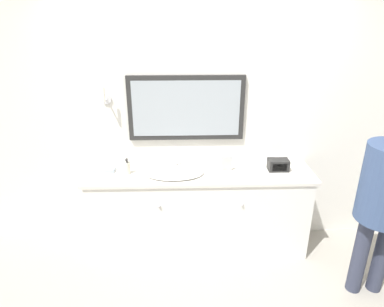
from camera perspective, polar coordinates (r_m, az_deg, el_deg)
The scene contains 9 objects.
ground_plane at distance 3.54m, azimuth 1.38°, elevation -17.79°, with size 14.00×14.00×0.00m, color #9E998E.
wall_back at distance 3.38m, azimuth 1.04°, elevation 5.16°, with size 8.00×0.18×2.55m.
vanity_counter at distance 3.49m, azimuth 1.21°, elevation -9.61°, with size 2.18×0.51×0.87m.
sink_basin at distance 3.25m, azimuth -2.99°, elevation -3.11°, with size 0.56×0.39×0.19m.
soap_bottle at distance 3.29m, azimuth -10.73°, elevation -2.35°, with size 0.06×0.06×0.16m.
appliance_box at distance 3.41m, azimuth 14.18°, elevation -1.85°, with size 0.19×0.13×0.11m.
picture_frame at distance 3.30m, azimuth 5.79°, elevation -1.73°, with size 0.11×0.01×0.15m.
hand_towel_near_sink at distance 3.40m, azimuth -14.39°, elevation -2.63°, with size 0.20×0.10×0.03m.
metal_tray at distance 3.42m, azimuth 17.95°, elevation -3.18°, with size 0.14×0.13×0.01m.
Camera 1 is at (-0.17, -2.69, 2.30)m, focal length 32.00 mm.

